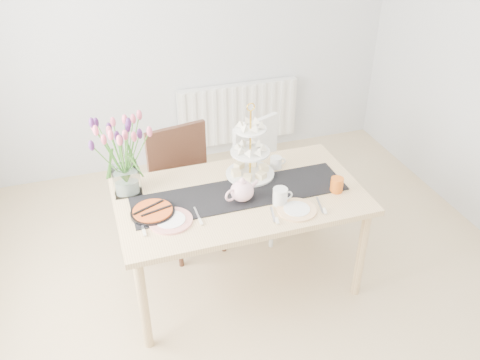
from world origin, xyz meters
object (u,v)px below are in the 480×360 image
object	(u,v)px
teapot	(242,191)
mug_white	(280,196)
radiator	(238,113)
mug_orange	(337,185)
plate_right	(297,210)
chair_brown	(185,180)
dining_table	(240,204)
chair_white	(265,169)
cake_stand	(250,158)
tulip_vase	(121,144)
plate_left	(171,221)
tart_tin	(153,212)
cream_jug	(276,162)

from	to	relation	value
teapot	mug_white	distance (m)	0.24
radiator	mug_white	bearing A→B (deg)	-100.24
mug_orange	plate_right	bearing A→B (deg)	135.77
teapot	mug_white	xyz separation A→B (m)	(0.22, -0.10, -0.02)
chair_brown	teapot	distance (m)	0.74
dining_table	chair_white	distance (m)	0.73
cake_stand	mug_orange	size ratio (longest dim) A/B	4.93
chair_white	mug_orange	size ratio (longest dim) A/B	9.07
tulip_vase	plate_right	size ratio (longest dim) A/B	2.58
chair_brown	chair_white	distance (m)	0.65
chair_white	plate_left	world-z (taller)	chair_white
dining_table	chair_white	xyz separation A→B (m)	(0.40, 0.59, -0.15)
radiator	tart_tin	bearing A→B (deg)	-122.05
cream_jug	mug_white	world-z (taller)	mug_white
cake_stand	tart_tin	size ratio (longest dim) A/B	1.79
tulip_vase	cream_jug	world-z (taller)	tulip_vase
chair_brown	tulip_vase	world-z (taller)	tulip_vase
mug_white	plate_right	distance (m)	0.13
tulip_vase	plate_left	xyz separation A→B (m)	(0.20, -0.41, -0.34)
tart_tin	teapot	bearing A→B (deg)	-3.46
cream_jug	tart_tin	world-z (taller)	cream_jug
tart_tin	mug_white	world-z (taller)	mug_white
radiator	mug_orange	world-z (taller)	mug_orange
tulip_vase	teapot	size ratio (longest dim) A/B	2.64
dining_table	tart_tin	world-z (taller)	tart_tin
tulip_vase	tart_tin	xyz separation A→B (m)	(0.11, -0.31, -0.33)
teapot	plate_left	distance (m)	0.49
mug_white	tulip_vase	bearing A→B (deg)	156.26
tulip_vase	plate_right	xyz separation A→B (m)	(0.97, -0.55, -0.34)
dining_table	cream_jug	size ratio (longest dim) A/B	19.43
teapot	mug_orange	xyz separation A→B (m)	(0.62, -0.09, -0.03)
chair_brown	plate_right	world-z (taller)	chair_brown
teapot	chair_white	bearing A→B (deg)	41.69
tulip_vase	mug_orange	size ratio (longest dim) A/B	6.40
chair_brown	mug_orange	size ratio (longest dim) A/B	9.55
chair_white	cream_jug	xyz separation A→B (m)	(-0.06, -0.35, 0.27)
plate_right	dining_table	bearing A→B (deg)	134.54
dining_table	chair_brown	world-z (taller)	chair_brown
radiator	cream_jug	size ratio (longest dim) A/B	14.57
dining_table	tulip_vase	bearing A→B (deg)	158.89
radiator	chair_white	xyz separation A→B (m)	(-0.16, -1.18, 0.07)
dining_table	plate_left	bearing A→B (deg)	-163.22
cake_stand	mug_white	size ratio (longest dim) A/B	4.40
cake_stand	plate_right	size ratio (longest dim) A/B	1.99
chair_brown	mug_white	bearing A→B (deg)	-69.63
chair_white	chair_brown	bearing A→B (deg)	157.51
chair_white	tart_tin	world-z (taller)	chair_white
plate_left	tart_tin	bearing A→B (deg)	129.51
cream_jug	plate_left	size ratio (longest dim) A/B	0.31
radiator	mug_white	distance (m)	2.01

